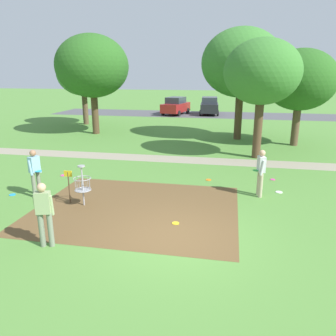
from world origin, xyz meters
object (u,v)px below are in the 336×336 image
(tree_mid_center, at_px, (242,63))
(frisbee_far_left, at_px, (273,179))
(tree_near_right, at_px, (262,72))
(frisbee_near_basket, at_px, (279,192))
(player_waiting_left, at_px, (35,171))
(player_waiting_right, at_px, (261,170))
(parked_car_center_left, at_px, (209,106))
(tree_mid_right, at_px, (92,66))
(parked_car_leftmost, at_px, (176,106))
(disc_golf_basket, at_px, (81,184))
(player_foreground_watching, at_px, (44,211))
(frisbee_by_tee, at_px, (209,180))
(tree_mid_left, at_px, (301,80))
(frisbee_mid_grass, at_px, (176,223))
(tree_near_left, at_px, (83,74))
(frisbee_far_right, at_px, (63,175))
(frisbee_scattered_a, at_px, (12,195))

(tree_mid_center, bearing_deg, frisbee_far_left, -81.00)
(frisbee_far_left, bearing_deg, tree_near_right, 97.03)
(frisbee_near_basket, distance_m, frisbee_far_left, 1.52)
(player_waiting_left, xyz_separation_m, player_waiting_right, (7.87, 1.53, 0.00))
(parked_car_center_left, bearing_deg, tree_near_right, -78.50)
(tree_mid_right, relative_size, parked_car_leftmost, 1.54)
(disc_golf_basket, height_order, parked_car_leftmost, parked_car_leftmost)
(player_waiting_right, bearing_deg, player_foreground_watching, -139.91)
(disc_golf_basket, xyz_separation_m, player_waiting_left, (-1.96, 0.46, 0.21))
(frisbee_by_tee, bearing_deg, tree_near_right, 63.13)
(player_foreground_watching, height_order, tree_mid_left, tree_mid_left)
(disc_golf_basket, height_order, frisbee_mid_grass, disc_golf_basket)
(player_foreground_watching, height_order, tree_mid_center, tree_mid_center)
(frisbee_far_left, xyz_separation_m, tree_mid_center, (-1.38, 8.73, 4.89))
(frisbee_by_tee, bearing_deg, frisbee_mid_grass, -98.72)
(player_waiting_right, bearing_deg, frisbee_mid_grass, -132.60)
(frisbee_mid_grass, distance_m, parked_car_center_left, 27.06)
(player_waiting_left, relative_size, frisbee_mid_grass, 7.99)
(tree_near_left, distance_m, tree_mid_left, 17.23)
(frisbee_far_right, distance_m, parked_car_center_left, 23.78)
(disc_golf_basket, xyz_separation_m, player_waiting_right, (5.91, 1.99, 0.21))
(disc_golf_basket, xyz_separation_m, frisbee_far_right, (-2.26, 2.92, -0.74))
(disc_golf_basket, relative_size, tree_mid_right, 0.20)
(player_waiting_right, bearing_deg, player_waiting_left, -168.99)
(frisbee_near_basket, bearing_deg, frisbee_far_right, 177.48)
(player_waiting_left, bearing_deg, frisbee_scattered_a, -175.42)
(tree_mid_left, bearing_deg, player_foreground_watching, -120.59)
(player_waiting_left, distance_m, tree_mid_center, 14.79)
(frisbee_by_tee, xyz_separation_m, frisbee_far_left, (2.63, 0.55, 0.00))
(tree_near_right, bearing_deg, tree_mid_center, 100.45)
(tree_mid_center, bearing_deg, parked_car_center_left, 101.89)
(frisbee_near_basket, distance_m, tree_mid_left, 9.88)
(frisbee_mid_grass, height_order, tree_near_right, tree_near_right)
(frisbee_far_left, xyz_separation_m, frisbee_far_right, (-8.89, -1.13, 0.00))
(player_waiting_right, xyz_separation_m, frisbee_far_right, (-8.18, 0.92, -0.96))
(frisbee_by_tee, distance_m, frisbee_scattered_a, 7.59)
(frisbee_mid_grass, distance_m, tree_near_right, 10.02)
(player_foreground_watching, distance_m, tree_near_right, 12.48)
(player_waiting_right, height_order, frisbee_near_basket, player_waiting_right)
(tree_near_left, bearing_deg, player_waiting_right, -48.06)
(frisbee_far_left, relative_size, tree_mid_left, 0.04)
(frisbee_near_basket, bearing_deg, tree_near_right, 95.69)
(player_foreground_watching, relative_size, tree_mid_right, 0.25)
(frisbee_mid_grass, bearing_deg, disc_golf_basket, 166.22)
(player_waiting_right, height_order, parked_car_leftmost, parked_car_leftmost)
(disc_golf_basket, relative_size, parked_car_leftmost, 0.31)
(tree_mid_center, xyz_separation_m, parked_car_center_left, (-2.83, 13.44, -3.97))
(frisbee_scattered_a, xyz_separation_m, tree_mid_left, (11.59, 11.01, 3.88))
(tree_mid_left, relative_size, tree_mid_center, 0.80)
(disc_golf_basket, bearing_deg, frisbee_far_right, 127.82)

